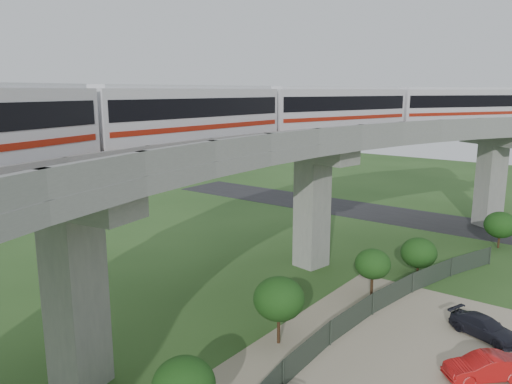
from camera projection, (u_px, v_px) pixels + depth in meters
ground at (215, 306)px, 32.40m from camera, size 160.00×160.00×0.00m
asphalt_road at (395, 215)px, 55.73m from camera, size 60.00×8.00×0.03m
viaduct at (263, 174)px, 28.30m from camera, size 19.58×73.98×11.40m
metro_train at (289, 111)px, 35.02m from camera, size 14.17×60.87×3.64m
fence at (352, 340)px, 26.43m from camera, size 3.87×38.73×1.50m
tree_0 at (500, 225)px, 43.91m from camera, size 2.74×2.74×3.28m
tree_1 at (419, 253)px, 37.54m from camera, size 2.68×2.68×2.88m
tree_2 at (373, 264)px, 32.99m from camera, size 2.36×2.36×3.47m
tree_3 at (279, 299)px, 27.06m from camera, size 2.81×2.81×3.84m
car_red at (484, 367)px, 24.00m from camera, size 3.62×3.61×1.25m
car_dark at (484, 327)px, 28.17m from camera, size 4.27×2.81×1.15m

